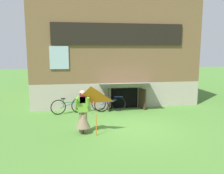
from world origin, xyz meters
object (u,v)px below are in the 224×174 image
kite (91,100)px  bicycle_green (69,106)px  person (83,115)px  bicycle_red (92,104)px  bicycle_blue (108,103)px

kite → bicycle_green: 3.54m
person → bicycle_red: person is taller
kite → bicycle_blue: 3.79m
person → kite: kite is taller
bicycle_blue → bicycle_red: bicycle_blue is taller
person → bicycle_blue: person is taller
kite → bicycle_blue: kite is taller
kite → bicycle_red: 3.59m
kite → bicycle_blue: bearing=73.0°
bicycle_red → kite: bearing=-79.0°
kite → bicycle_red: kite is taller
person → bicycle_red: 2.96m
kite → bicycle_red: size_ratio=1.06×
person → kite: bearing=-62.8°
person → bicycle_red: bearing=80.7°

